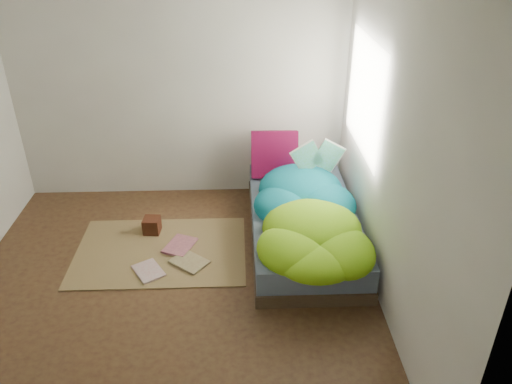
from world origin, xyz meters
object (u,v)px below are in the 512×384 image
Objects in this scene: open_book at (319,147)px; floor_book_a at (137,275)px; floor_book_b at (169,243)px; pillow_magenta at (274,154)px; wooden_box at (152,225)px; bed at (303,224)px.

open_book is 2.09m from floor_book_a.
pillow_magenta is at bearing 59.42° from floor_book_b.
wooden_box is (-1.26, -0.57, -0.49)m from pillow_magenta.
pillow_magenta is at bearing 24.24° from wooden_box.
floor_book_b is (-1.07, -0.79, -0.56)m from pillow_magenta.
bed reaches higher than floor_book_a.
bed is 4.54× the size of open_book.
bed is at bearing -70.97° from pillow_magenta.
floor_book_b is at bearing -142.42° from pillow_magenta.
bed is at bearing -122.12° from open_book.
pillow_magenta is at bearing 108.09° from bed.
open_book is at bearing 7.45° from wooden_box.
wooden_box is 0.49× the size of floor_book_b.
bed is 4.07× the size of pillow_magenta.
open_book is (0.40, -0.35, 0.23)m from pillow_magenta.
bed is at bearing -5.74° from wooden_box.
open_book is 2.78× the size of wooden_box.
open_book is at bearing -39.87° from pillow_magenta.
open_book is at bearing 39.60° from floor_book_b.
wooden_box is at bearing -154.82° from pillow_magenta.
floor_book_a is (-1.29, -1.27, -0.56)m from pillow_magenta.
open_book reaches higher than wooden_box.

